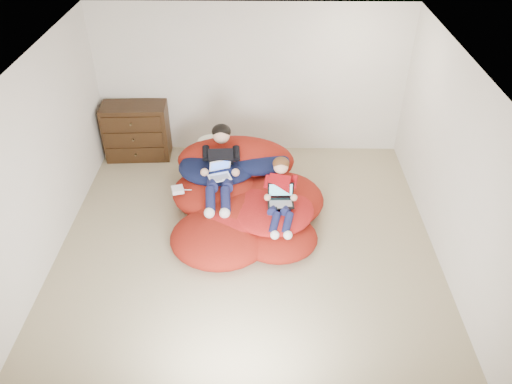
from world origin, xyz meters
name	(u,v)px	position (x,y,z in m)	size (l,w,h in m)	color
room_shell	(247,231)	(0.00, 0.00, 0.22)	(5.10, 5.10, 2.77)	tan
dresser	(137,131)	(-1.90, 2.22, 0.47)	(1.07, 0.61, 0.94)	black
beanbag_pile	(243,197)	(-0.09, 0.70, 0.26)	(2.21, 2.48, 0.88)	#9E1D11
cream_pillow	(211,144)	(-0.60, 1.58, 0.62)	(0.44, 0.28, 0.28)	white
older_boy	(220,164)	(-0.40, 0.91, 0.69)	(0.40, 1.35, 0.77)	black
younger_boy	(281,192)	(0.44, 0.33, 0.63)	(0.37, 0.97, 0.71)	#A70E15
laptop_white	(220,172)	(-0.40, 0.78, 0.64)	(0.36, 0.39, 0.22)	white
laptop_black	(281,197)	(0.44, 0.29, 0.57)	(0.36, 0.29, 0.26)	black
power_adapter	(178,190)	(-1.00, 0.64, 0.42)	(0.16, 0.16, 0.06)	white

